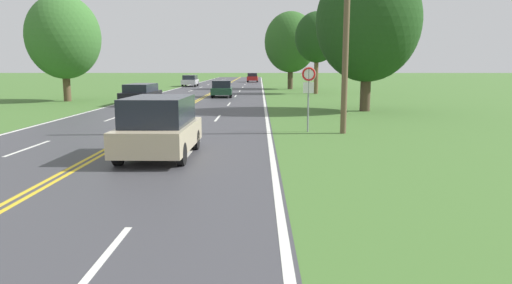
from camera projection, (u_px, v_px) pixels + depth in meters
traffic_sign at (309, 83)px, 18.62m from camera, size 0.60×0.10×2.68m
utility_pole_midground at (347, 5)px, 17.72m from camera, size 1.80×0.24×9.81m
tree_left_verge at (64, 37)px, 34.93m from camera, size 5.54×5.54×8.11m
tree_behind_sign at (368, 22)px, 27.00m from camera, size 6.18×6.18×8.87m
tree_right_cluster at (291, 42)px, 54.15m from camera, size 6.21×6.21×9.13m
tree_far_back at (317, 37)px, 44.62m from camera, size 4.30×4.30×8.01m
car_champagne_van_nearest at (159, 126)px, 13.56m from camera, size 2.00×4.00×1.80m
car_black_suv_approaching at (141, 93)px, 32.32m from camera, size 2.00×4.75×1.48m
car_dark_green_hatchback_mid_near at (222, 88)px, 40.42m from camera, size 1.94×3.96×1.48m
car_silver_suv_mid_far at (190, 80)px, 62.39m from camera, size 1.98×4.65×1.53m
car_red_hatchback_receding at (253, 77)px, 79.68m from camera, size 1.93×4.04×1.59m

